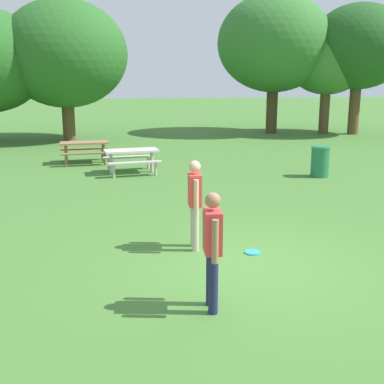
% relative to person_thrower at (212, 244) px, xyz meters
% --- Properties ---
extents(ground_plane, '(120.00, 120.00, 0.00)m').
position_rel_person_thrower_xyz_m(ground_plane, '(0.88, 1.44, -0.94)').
color(ground_plane, '#447530').
extents(person_thrower, '(0.23, 0.61, 1.64)m').
position_rel_person_thrower_xyz_m(person_thrower, '(0.00, 0.00, 0.00)').
color(person_thrower, '#1E234C').
rests_on(person_thrower, ground).
extents(person_catcher, '(0.23, 0.61, 1.64)m').
position_rel_person_thrower_xyz_m(person_catcher, '(0.04, 2.42, 0.00)').
color(person_catcher, '#B7AD93').
rests_on(person_catcher, ground).
extents(frisbee, '(0.28, 0.28, 0.03)m').
position_rel_person_thrower_xyz_m(frisbee, '(1.04, 2.06, -0.93)').
color(frisbee, '#2D9EDB').
rests_on(frisbee, ground).
extents(picnic_table_near, '(1.93, 1.71, 0.77)m').
position_rel_person_thrower_xyz_m(picnic_table_near, '(-1.20, 9.69, -0.38)').
color(picnic_table_near, beige).
rests_on(picnic_table_near, ground).
extents(picnic_table_far, '(1.89, 1.65, 0.77)m').
position_rel_person_thrower_xyz_m(picnic_table_far, '(-2.90, 11.74, -0.38)').
color(picnic_table_far, olive).
rests_on(picnic_table_far, ground).
extents(trash_can_beside_table, '(0.59, 0.59, 0.96)m').
position_rel_person_thrower_xyz_m(trash_can_beside_table, '(4.67, 8.51, -0.46)').
color(trash_can_beside_table, '#237047').
rests_on(trash_can_beside_table, ground).
extents(tree_broad_center, '(5.89, 5.89, 6.57)m').
position_rel_person_thrower_xyz_m(tree_broad_center, '(-4.32, 18.38, 3.11)').
color(tree_broad_center, brown).
rests_on(tree_broad_center, ground).
extents(tree_far_right, '(5.99, 5.99, 7.27)m').
position_rel_person_thrower_xyz_m(tree_far_right, '(6.25, 20.21, 3.76)').
color(tree_far_right, '#4C3823').
rests_on(tree_far_right, ground).
extents(tree_slender_mid, '(4.26, 4.26, 5.68)m').
position_rel_person_thrower_xyz_m(tree_slender_mid, '(9.03, 19.76, 2.90)').
color(tree_slender_mid, brown).
rests_on(tree_slender_mid, ground).
extents(tree_back_left, '(5.11, 5.11, 6.69)m').
position_rel_person_thrower_xyz_m(tree_back_left, '(10.47, 19.25, 3.55)').
color(tree_back_left, brown).
rests_on(tree_back_left, ground).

